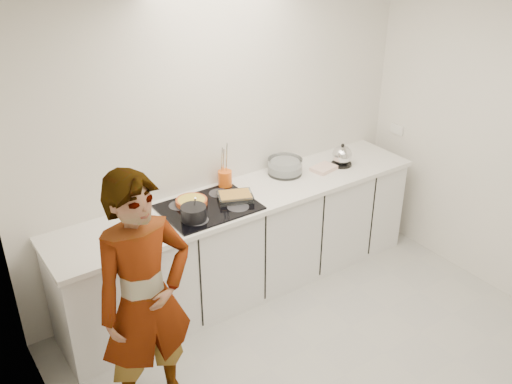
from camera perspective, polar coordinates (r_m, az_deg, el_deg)
floor at (r=4.35m, az=8.83°, el=-17.65°), size 3.60×3.20×0.00m
wall_back at (r=4.69m, az=-3.32°, el=5.42°), size 3.60×0.00×2.60m
wall_left at (r=2.80m, az=-18.13°, el=-13.08°), size 0.00×3.20×2.60m
base_cabinets at (r=4.85m, az=-1.06°, el=-5.27°), size 3.20×0.58×0.87m
countertop at (r=4.62m, az=-1.10°, el=-0.52°), size 3.24×0.64×0.04m
hob at (r=4.43m, az=-4.74°, el=-1.51°), size 0.72×0.54×0.01m
tart_dish at (r=4.46m, az=-6.47°, el=-0.95°), size 0.27×0.27×0.04m
saucepan at (r=4.24m, az=-6.26°, el=-2.10°), size 0.25×0.25×0.18m
baking_dish at (r=4.50m, az=-2.09°, el=-0.45°), size 0.33×0.29×0.05m
mixing_bowl at (r=4.95m, az=2.92°, el=2.52°), size 0.33×0.33×0.14m
tea_towel at (r=5.06m, az=6.79°, el=2.36°), size 0.24×0.19×0.04m
kettle at (r=5.15m, az=8.59°, el=3.56°), size 0.24×0.24×0.21m
utensil_crock at (r=4.71m, az=-3.11°, el=1.30°), size 0.12×0.12×0.14m
cook at (r=3.60m, az=-11.00°, el=-10.63°), size 0.64×0.43×1.73m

